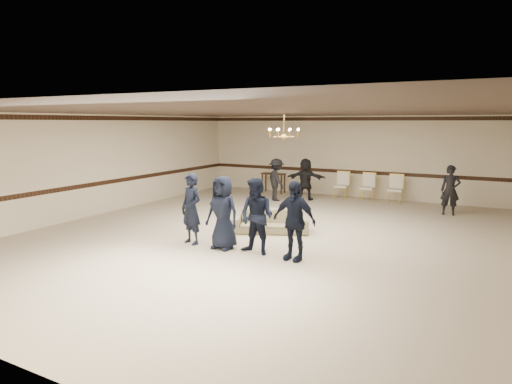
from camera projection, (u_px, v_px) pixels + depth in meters
room at (268, 175)px, 11.18m from camera, size 12.01×14.01×3.21m
chair_rail at (345, 171)px, 17.37m from camera, size 12.00×0.02×0.14m
crown_molding at (347, 119)px, 17.04m from camera, size 12.00×0.02×0.14m
chandelier at (284, 125)px, 11.85m from camera, size 0.94×0.94×0.89m
boy_a at (191, 209)px, 10.53m from camera, size 0.71×0.56×1.73m
boy_b at (223, 213)px, 10.11m from camera, size 0.88×0.60×1.73m
boy_c at (257, 216)px, 9.69m from camera, size 0.91×0.74×1.73m
boy_d at (294, 221)px, 9.28m from camera, size 1.06×0.54×1.73m
settee at (270, 221)px, 11.74m from camera, size 2.22×1.58×0.61m
adult_left at (276, 180)px, 16.36m from camera, size 1.17×1.13×1.60m
adult_mid at (306, 179)px, 16.55m from camera, size 1.55×0.73×1.60m
adult_right at (450, 190)px, 13.84m from camera, size 0.63×0.46×1.60m
banquet_chair_left at (341, 186)px, 16.71m from camera, size 0.53×0.53×1.05m
banquet_chair_mid at (367, 188)px, 16.25m from camera, size 0.54×0.54×1.05m
banquet_chair_right at (395, 189)px, 15.79m from camera, size 0.55×0.55×1.05m
console_table at (273, 183)px, 18.29m from camera, size 1.00×0.42×0.84m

